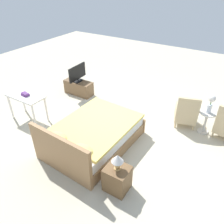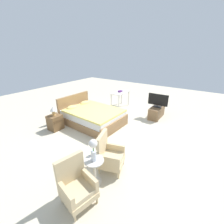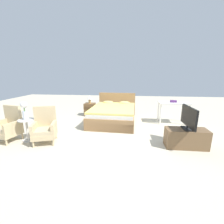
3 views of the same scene
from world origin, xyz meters
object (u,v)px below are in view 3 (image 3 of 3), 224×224
Objects in this scene: bed at (114,114)px; tv_stand at (186,138)px; flower_vase at (24,108)px; book_stack at (173,101)px; table_lamp at (90,98)px; nightstand at (90,109)px; vanity_desk at (173,106)px; side_table at (27,127)px; armchair_by_window_right at (45,128)px; armchair_by_window_left at (9,127)px; tv_flatscreen at (189,118)px.

bed is 2.69m from tv_stand.
flower_vase reaches higher than tv_stand.
bed reaches higher than book_stack.
table_lamp is at bearing 167.64° from book_stack.
vanity_desk reaches higher than nightstand.
book_stack is at bearing 25.15° from flower_vase.
side_table is at bearing -178.97° from tv_stand.
armchair_by_window_right is 1.56× the size of side_table.
side_table is (0.51, 0.01, -0.01)m from armchair_by_window_left.
vanity_desk reaches higher than side_table.
bed is 4.25× the size of nightstand.
armchair_by_window_right is at bearing -151.93° from vanity_desk.
book_stack is (3.22, -0.70, 0.54)m from nightstand.
armchair_by_window_left is at bearing -178.93° from tv_stand.
book_stack is (0.17, 1.91, 0.06)m from tv_flatscreen.
tv_flatscreen reaches higher than nightstand.
book_stack is (0.18, 1.91, 0.57)m from tv_stand.
side_table is (-2.10, -1.94, 0.07)m from bed.
vanity_desk reaches higher than tv_stand.
tv_flatscreen is at bearing -95.75° from vanity_desk.
table_lamp is at bearing 69.61° from flower_vase.
nightstand is at bearing 145.80° from bed.
side_table is (-0.51, 0.01, -0.01)m from armchair_by_window_right.
book_stack is at bearing -12.35° from nightstand.
tv_stand is (4.04, 0.07, -0.14)m from side_table.
nightstand is 3.34m from vanity_desk.
tv_flatscreen is (0.00, 0.00, 0.51)m from tv_stand.
book_stack is (-0.02, 0.00, 0.15)m from vanity_desk.
book_stack is (3.71, 1.99, 0.43)m from armchair_by_window_right.
armchair_by_window_right is (1.02, -0.00, 0.00)m from armchair_by_window_left.
vanity_desk is at bearing -12.35° from nightstand.
side_table is at bearing -154.85° from book_stack.
armchair_by_window_left reaches higher than book_stack.
bed is at bearing -178.95° from vanity_desk.
vanity_desk is (3.24, -0.71, 0.39)m from nightstand.
tv_flatscreen reaches higher than book_stack.
bed is 2.86m from side_table.
vanity_desk is at bearing -12.36° from table_lamp.
table_lamp is 0.32× the size of vanity_desk.
side_table is at bearing -137.31° from bed.
armchair_by_window_left is 1.00× the size of armchair_by_window_right.
armchair_by_window_right reaches higher than nightstand.
book_stack is (4.22, 1.98, -0.08)m from flower_vase.
side_table is 1.23× the size of flower_vase.
side_table is 1.11× the size of nightstand.
armchair_by_window_right is 0.72m from flower_vase.
armchair_by_window_left is at bearing -157.16° from book_stack.
vanity_desk is (0.19, 1.90, -0.09)m from tv_flatscreen.
side_table is 0.74× the size of tv_flatscreen.
armchair_by_window_right is 3.54m from tv_stand.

